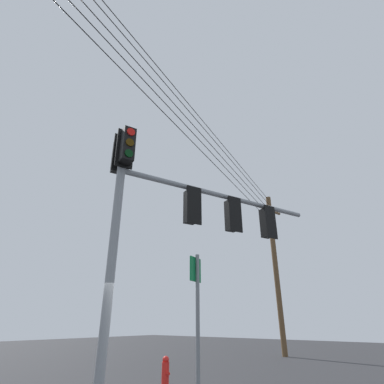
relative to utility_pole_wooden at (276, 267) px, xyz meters
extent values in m
cylinder|color=gray|center=(2.36, -13.86, -1.85)|extent=(0.20, 0.20, 6.04)
cylinder|color=gray|center=(3.42, -10.86, 0.27)|extent=(2.25, 6.04, 0.14)
cube|color=black|center=(2.08, -13.76, 0.82)|extent=(0.38, 0.38, 0.90)
cube|color=black|center=(2.24, -13.81, 0.82)|extent=(0.18, 0.43, 1.04)
cylinder|color=red|center=(1.92, -13.70, 1.12)|extent=(0.09, 0.20, 0.20)
cylinder|color=#3C2703|center=(1.92, -13.70, 0.82)|extent=(0.09, 0.20, 0.20)
cylinder|color=black|center=(1.92, -13.70, 0.52)|extent=(0.09, 0.20, 0.20)
cube|color=black|center=(2.64, -13.96, 0.82)|extent=(0.38, 0.38, 0.90)
cube|color=black|center=(2.48, -13.90, 0.82)|extent=(0.18, 0.43, 1.04)
cylinder|color=red|center=(2.80, -14.01, 1.12)|extent=(0.09, 0.20, 0.20)
cylinder|color=#3C2703|center=(2.80, -14.01, 0.82)|extent=(0.09, 0.20, 0.20)
cylinder|color=black|center=(2.80, -14.01, 0.52)|extent=(0.09, 0.20, 0.20)
cube|color=black|center=(3.02, -11.98, -0.28)|extent=(0.39, 0.39, 0.90)
cube|color=black|center=(3.18, -12.04, -0.28)|extent=(0.19, 0.43, 1.04)
cylinder|color=red|center=(2.87, -11.92, 0.02)|extent=(0.10, 0.20, 0.20)
cylinder|color=#3C2703|center=(2.87, -11.92, -0.28)|extent=(0.10, 0.20, 0.20)
cylinder|color=black|center=(2.87, -11.92, -0.58)|extent=(0.10, 0.20, 0.20)
cube|color=black|center=(3.49, -10.67, -0.28)|extent=(0.39, 0.39, 0.90)
cube|color=black|center=(3.65, -10.73, -0.28)|extent=(0.20, 0.42, 1.04)
cylinder|color=red|center=(3.33, -10.61, 0.02)|extent=(0.10, 0.20, 0.20)
cylinder|color=#3C2703|center=(3.33, -10.61, -0.28)|extent=(0.10, 0.20, 0.20)
cylinder|color=black|center=(3.33, -10.61, -0.58)|extent=(0.10, 0.20, 0.20)
cube|color=black|center=(3.95, -9.36, -0.28)|extent=(0.38, 0.38, 0.90)
cube|color=black|center=(4.11, -9.42, -0.28)|extent=(0.18, 0.43, 1.04)
cylinder|color=red|center=(3.79, -9.31, 0.02)|extent=(0.09, 0.20, 0.20)
cylinder|color=#3C2703|center=(3.79, -9.31, -0.28)|extent=(0.09, 0.20, 0.20)
cylinder|color=black|center=(3.79, -9.31, -0.58)|extent=(0.09, 0.20, 0.20)
cylinder|color=brown|center=(0.00, 0.00, -0.14)|extent=(0.31, 0.31, 9.46)
cube|color=brown|center=(0.00, 0.00, 3.69)|extent=(0.52, 2.31, 0.12)
cylinder|color=slate|center=(4.35, -13.43, -3.41)|extent=(0.07, 0.07, 2.91)
cube|color=#0C7238|center=(4.32, -13.43, -2.23)|extent=(0.11, 0.39, 0.43)
cube|color=white|center=(4.30, -13.44, -2.23)|extent=(0.08, 0.33, 0.37)
cylinder|color=red|center=(0.66, -10.26, -4.54)|extent=(0.22, 0.22, 0.65)
sphere|color=red|center=(0.66, -10.26, -4.16)|extent=(0.20, 0.20, 0.20)
cylinder|color=red|center=(0.79, -10.29, -4.51)|extent=(0.12, 0.11, 0.09)
cylinder|color=black|center=(2.60, -15.24, 3.20)|extent=(5.22, 30.49, 0.64)
cylinder|color=black|center=(2.60, -15.24, 3.62)|extent=(5.22, 30.49, 0.64)
cylinder|color=black|center=(2.60, -15.24, 4.00)|extent=(5.22, 30.49, 0.64)
cylinder|color=black|center=(2.60, -15.24, 4.42)|extent=(5.22, 30.49, 0.64)
camera|label=1|loc=(7.80, -17.86, -3.11)|focal=28.24mm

